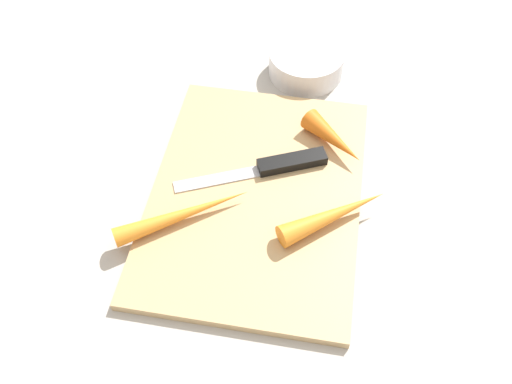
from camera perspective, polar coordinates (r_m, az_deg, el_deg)
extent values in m
plane|color=#ADA8A0|center=(0.71, 0.00, -0.59)|extent=(1.40, 1.40, 0.00)
cube|color=tan|center=(0.71, 0.00, -0.30)|extent=(0.36, 0.26, 0.01)
cube|color=#B7B7BC|center=(0.71, -4.04, 1.29)|extent=(0.06, 0.11, 0.00)
cube|color=black|center=(0.72, 3.70, 3.09)|extent=(0.06, 0.09, 0.01)
cone|color=orange|center=(0.67, -7.44, -2.27)|extent=(0.11, 0.15, 0.02)
cone|color=orange|center=(0.67, 7.92, -2.32)|extent=(0.11, 0.13, 0.03)
cone|color=orange|center=(0.75, 7.91, 5.39)|extent=(0.09, 0.09, 0.03)
cylinder|color=silver|center=(0.87, 5.12, 12.96)|extent=(0.11, 0.11, 0.04)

